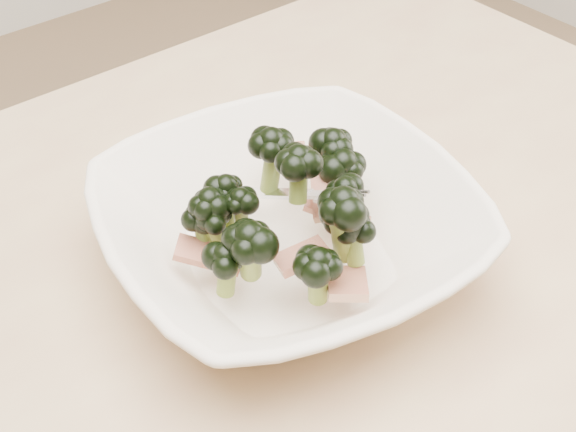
% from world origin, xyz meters
% --- Properties ---
extents(broccoli_dish, '(0.34, 0.34, 0.12)m').
position_xyz_m(broccoli_dish, '(0.11, 0.04, 0.79)').
color(broccoli_dish, '#F3E2CE').
rests_on(broccoli_dish, dining_table).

